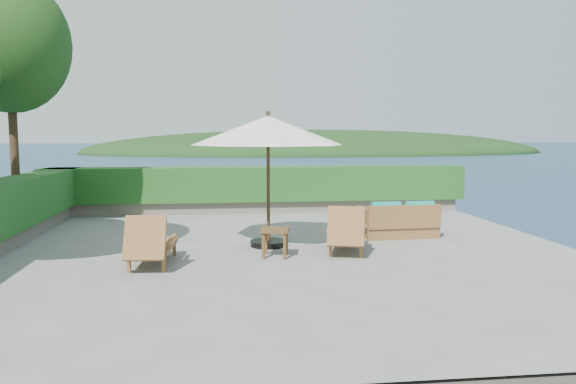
{
  "coord_description": "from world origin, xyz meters",
  "views": [
    {
      "loc": [
        -1.13,
        -10.91,
        2.34
      ],
      "look_at": [
        0.3,
        0.8,
        1.1
      ],
      "focal_mm": 35.0,
      "sensor_mm": 36.0,
      "label": 1
    }
  ],
  "objects": [
    {
      "name": "ground",
      "position": [
        0.0,
        0.0,
        0.0
      ],
      "size": [
        12.0,
        12.0,
        0.0
      ],
      "primitive_type": "plane",
      "color": "gray",
      "rests_on": "ground"
    },
    {
      "name": "wicker_loveseat",
      "position": [
        2.88,
        1.21,
        0.32
      ],
      "size": [
        1.74,
        0.96,
        0.83
      ],
      "rotation": [
        0.0,
        0.0,
        0.05
      ],
      "color": "brown",
      "rests_on": "ground"
    },
    {
      "name": "lounge_left",
      "position": [
        -2.35,
        -0.96,
        0.4
      ],
      "size": [
        0.82,
        1.71,
        0.97
      ],
      "rotation": [
        0.0,
        0.0,
        -0.06
      ],
      "color": "brown",
      "rests_on": "ground"
    },
    {
      "name": "side_table",
      "position": [
        -0.1,
        -0.49,
        0.45
      ],
      "size": [
        0.61,
        0.61,
        0.55
      ],
      "rotation": [
        0.0,
        0.0,
        -0.21
      ],
      "color": "brown",
      "rests_on": "ground"
    },
    {
      "name": "foundation",
      "position": [
        0.0,
        0.0,
        -1.55
      ],
      "size": [
        12.0,
        12.0,
        3.0
      ],
      "primitive_type": "cube",
      "color": "#5C5549",
      "rests_on": "ocean"
    },
    {
      "name": "tree_far",
      "position": [
        -6.0,
        3.2,
        4.4
      ],
      "size": [
        2.8,
        2.8,
        6.03
      ],
      "color": "#432D1A",
      "rests_on": "ground"
    },
    {
      "name": "lounge_right",
      "position": [
        1.34,
        -0.26,
        0.41
      ],
      "size": [
        1.1,
        1.8,
        0.97
      ],
      "rotation": [
        0.0,
        0.0,
        -0.26
      ],
      "color": "brown",
      "rests_on": "ground"
    },
    {
      "name": "offshore_island",
      "position": [
        25.0,
        140.0,
        -3.0
      ],
      "size": [
        126.0,
        57.6,
        12.6
      ],
      "primitive_type": "ellipsoid",
      "color": "black",
      "rests_on": "ocean"
    },
    {
      "name": "hedge_far",
      "position": [
        0.0,
        5.6,
        0.85
      ],
      "size": [
        12.4,
        0.9,
        1.0
      ],
      "primitive_type": "cube",
      "color": "#124015",
      "rests_on": "planter_wall_far"
    },
    {
      "name": "patio_umbrella",
      "position": [
        -0.14,
        0.53,
        2.37
      ],
      "size": [
        3.27,
        3.27,
        2.8
      ],
      "rotation": [
        0.0,
        0.0,
        0.05
      ],
      "color": "black",
      "rests_on": "ground"
    },
    {
      "name": "planter_wall_far",
      "position": [
        0.0,
        5.6,
        0.18
      ],
      "size": [
        12.0,
        0.6,
        0.36
      ],
      "primitive_type": "cube",
      "color": "slate",
      "rests_on": "ground"
    }
  ]
}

